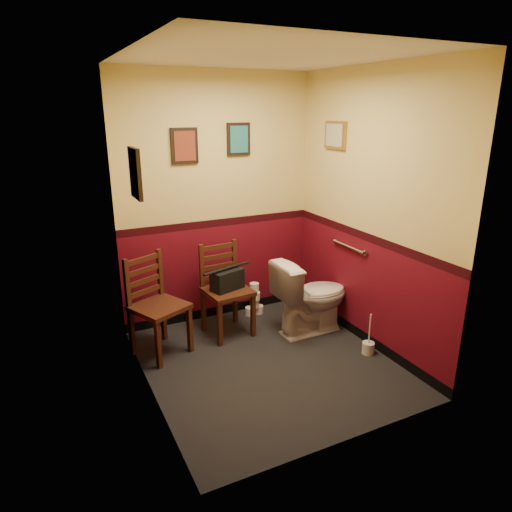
{
  "coord_description": "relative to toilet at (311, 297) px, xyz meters",
  "views": [
    {
      "loc": [
        -1.78,
        -3.38,
        2.32
      ],
      "look_at": [
        0.0,
        0.25,
        1.0
      ],
      "focal_mm": 32.0,
      "sensor_mm": 36.0,
      "label": 1
    }
  ],
  "objects": [
    {
      "name": "framed_print_left",
      "position": [
        -1.8,
        -0.28,
        1.45
      ],
      "size": [
        0.04,
        0.3,
        0.38
      ],
      "color": "black",
      "rests_on": "wall_left"
    },
    {
      "name": "handbag",
      "position": [
        -0.82,
        0.34,
        0.21
      ],
      "size": [
        0.37,
        0.26,
        0.25
      ],
      "rotation": [
        0.0,
        0.0,
        0.3
      ],
      "color": "black",
      "rests_on": "chair_right"
    },
    {
      "name": "framed_print_back_a",
      "position": [
        -1.07,
        0.8,
        1.55
      ],
      "size": [
        0.28,
        0.04,
        0.36
      ],
      "color": "black",
      "rests_on": "wall_back"
    },
    {
      "name": "wall_left",
      "position": [
        -1.82,
        -0.38,
        0.95
      ],
      "size": [
        0.0,
        2.4,
        2.7
      ],
      "primitive_type": "cube",
      "rotation": [
        1.57,
        0.0,
        1.57
      ],
      "color": "#5A0A18",
      "rests_on": "ground"
    },
    {
      "name": "floor",
      "position": [
        -0.72,
        -0.38,
        -0.4
      ],
      "size": [
        2.2,
        2.4,
        0.0
      ],
      "primitive_type": "cube",
      "color": "black",
      "rests_on": "ground"
    },
    {
      "name": "wall_back",
      "position": [
        -0.72,
        0.82,
        0.95
      ],
      "size": [
        2.2,
        0.0,
        2.7
      ],
      "primitive_type": "cube",
      "rotation": [
        1.57,
        0.0,
        0.0
      ],
      "color": "#5A0A18",
      "rests_on": "ground"
    },
    {
      "name": "ceiling",
      "position": [
        -0.72,
        -0.38,
        2.3
      ],
      "size": [
        2.2,
        2.4,
        0.0
      ],
      "primitive_type": "cube",
      "rotation": [
        3.14,
        0.0,
        0.0
      ],
      "color": "silver",
      "rests_on": "ground"
    },
    {
      "name": "tp_stack",
      "position": [
        -0.36,
        0.64,
        -0.24
      ],
      "size": [
        0.22,
        0.14,
        0.39
      ],
      "color": "silver",
      "rests_on": "floor"
    },
    {
      "name": "wall_front",
      "position": [
        -0.72,
        -1.58,
        0.95
      ],
      "size": [
        2.2,
        0.0,
        2.7
      ],
      "primitive_type": "cube",
      "rotation": [
        -1.57,
        0.0,
        0.0
      ],
      "color": "#5A0A18",
      "rests_on": "ground"
    },
    {
      "name": "framed_print_right",
      "position": [
        0.36,
        0.22,
        1.65
      ],
      "size": [
        0.04,
        0.34,
        0.28
      ],
      "color": "olive",
      "rests_on": "wall_right"
    },
    {
      "name": "toilet",
      "position": [
        0.0,
        0.0,
        0.0
      ],
      "size": [
        0.83,
        0.47,
        0.81
      ],
      "primitive_type": "imported",
      "rotation": [
        0.0,
        0.0,
        1.58
      ],
      "color": "white",
      "rests_on": "floor"
    },
    {
      "name": "grab_bar",
      "position": [
        0.35,
        -0.13,
        0.55
      ],
      "size": [
        0.05,
        0.56,
        0.06
      ],
      "color": "silver",
      "rests_on": "wall_right"
    },
    {
      "name": "toilet_brush",
      "position": [
        0.25,
        -0.66,
        -0.33
      ],
      "size": [
        0.12,
        0.12,
        0.43
      ],
      "color": "silver",
      "rests_on": "floor"
    },
    {
      "name": "framed_print_back_b",
      "position": [
        -0.47,
        0.8,
        1.6
      ],
      "size": [
        0.26,
        0.04,
        0.34
      ],
      "color": "black",
      "rests_on": "wall_back"
    },
    {
      "name": "chair_left",
      "position": [
        -1.59,
        0.29,
        0.09
      ],
      "size": [
        0.61,
        0.61,
        0.99
      ],
      "rotation": [
        0.0,
        0.0,
        0.43
      ],
      "color": "#462215",
      "rests_on": "floor"
    },
    {
      "name": "chair_right",
      "position": [
        -0.82,
        0.39,
        0.09
      ],
      "size": [
        0.49,
        0.49,
        0.98
      ],
      "rotation": [
        0.0,
        0.0,
        0.09
      ],
      "color": "#462215",
      "rests_on": "floor"
    },
    {
      "name": "wall_right",
      "position": [
        0.38,
        -0.38,
        0.95
      ],
      "size": [
        0.0,
        2.4,
        2.7
      ],
      "primitive_type": "cube",
      "rotation": [
        1.57,
        0.0,
        -1.57
      ],
      "color": "#5A0A18",
      "rests_on": "ground"
    }
  ]
}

